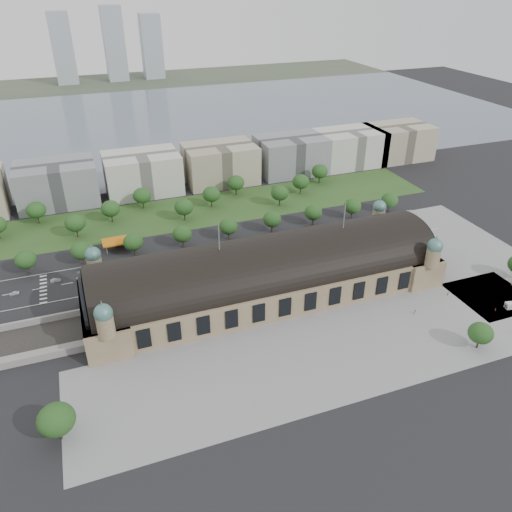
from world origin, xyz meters
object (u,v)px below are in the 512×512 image
object	(u,v)px
traffic_car_3	(182,260)
bus_west	(203,263)
parked_car_6	(157,282)
van_south	(512,306)
pedestrian_0	(415,312)
parked_car_2	(140,284)
parked_car_3	(117,289)
parked_car_0	(117,289)
parked_car_4	(191,280)
traffic_car_5	(327,234)
parked_car_1	(147,288)
pedestrian_1	(495,310)
traffic_car_0	(14,293)
traffic_car_6	(367,239)
petrol_station	(119,241)
traffic_car_4	(239,251)
pedestrian_2	(448,294)
traffic_car_1	(56,280)
bus_east	(309,248)
traffic_car_2	(114,274)
parked_car_5	(175,282)

from	to	relation	value
traffic_car_3	bus_west	xyz separation A→B (m)	(8.48, -7.48, 0.97)
parked_car_6	van_south	distance (m)	150.45
parked_car_6	pedestrian_0	xyz separation A→B (m)	(93.52, -59.07, 0.24)
parked_car_2	pedestrian_0	distance (m)	117.25
parked_car_3	pedestrian_0	bearing A→B (deg)	31.02
parked_car_0	parked_car_2	xyz separation A→B (m)	(10.13, 0.31, 0.09)
parked_car_4	van_south	world-z (taller)	van_south
traffic_car_5	parked_car_1	world-z (taller)	traffic_car_5
parked_car_2	parked_car_6	world-z (taller)	parked_car_2
parked_car_2	pedestrian_1	bearing A→B (deg)	22.88
traffic_car_0	traffic_car_6	world-z (taller)	traffic_car_0
petrol_station	pedestrian_0	size ratio (longest dim) A/B	7.62
traffic_car_4	parked_car_6	bearing A→B (deg)	-66.41
van_south	pedestrian_2	size ratio (longest dim) A/B	3.82
traffic_car_6	parked_car_3	xyz separation A→B (m)	(-126.52, -2.46, 0.01)
petrol_station	traffic_car_3	world-z (taller)	petrol_station
traffic_car_1	parked_car_6	xyz separation A→B (m)	(42.31, -17.05, -0.05)
bus_east	van_south	bearing A→B (deg)	-145.21
bus_east	pedestrian_1	xyz separation A→B (m)	(49.49, -71.60, -0.87)
traffic_car_4	parked_car_4	world-z (taller)	parked_car_4
parked_car_2	traffic_car_2	bearing A→B (deg)	177.34
traffic_car_4	parked_car_4	distance (m)	33.75
parked_car_4	bus_west	bearing A→B (deg)	115.77
parked_car_5	pedestrian_1	distance (m)	135.13
traffic_car_2	traffic_car_5	world-z (taller)	traffic_car_5
petrol_station	pedestrian_2	xyz separation A→B (m)	(126.14, -93.73, -2.09)
traffic_car_1	pedestrian_1	distance (m)	188.43
traffic_car_1	traffic_car_4	world-z (taller)	traffic_car_1
pedestrian_1	parked_car_6	bearing A→B (deg)	73.93
traffic_car_0	parked_car_2	bearing A→B (deg)	72.81
petrol_station	parked_car_2	world-z (taller)	petrol_station
parked_car_2	van_south	world-z (taller)	van_south
traffic_car_1	pedestrian_2	world-z (taller)	pedestrian_2
traffic_car_0	pedestrian_2	size ratio (longest dim) A/B	2.39
parked_car_4	pedestrian_0	distance (m)	96.71
traffic_car_4	traffic_car_6	xyz separation A→B (m)	(66.02, -10.92, 0.06)
parked_car_4	bus_east	bearing A→B (deg)	69.53
parked_car_5	van_south	distance (m)	142.49
traffic_car_4	pedestrian_2	world-z (taller)	pedestrian_2
traffic_car_2	parked_car_5	size ratio (longest dim) A/B	1.19
parked_car_5	bus_east	distance (m)	68.66
traffic_car_0	traffic_car_5	size ratio (longest dim) A/B	0.84
petrol_station	parked_car_6	distance (m)	42.38
parked_car_4	pedestrian_1	xyz separation A→B (m)	(110.92, -65.60, 0.11)
traffic_car_1	traffic_car_2	distance (m)	25.14
traffic_car_3	bus_west	bearing A→B (deg)	-130.01
traffic_car_5	parked_car_3	distance (m)	110.23
traffic_car_4	pedestrian_2	size ratio (longest dim) A/B	2.18
traffic_car_1	traffic_car_5	size ratio (longest dim) A/B	0.90
traffic_car_3	pedestrian_2	size ratio (longest dim) A/B	3.23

